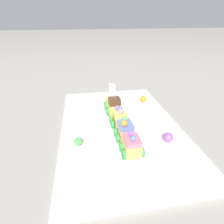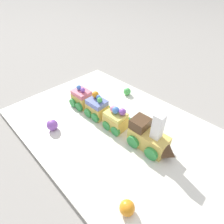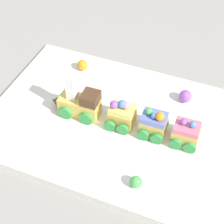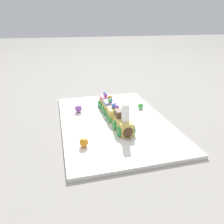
{
  "view_description": "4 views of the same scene",
  "coord_description": "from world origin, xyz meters",
  "px_view_note": "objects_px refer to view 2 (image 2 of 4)",
  "views": [
    {
      "loc": [
        -0.53,
        0.12,
        0.37
      ],
      "look_at": [
        -0.0,
        0.03,
        0.07
      ],
      "focal_mm": 28.0,
      "sensor_mm": 36.0,
      "label": 1
    },
    {
      "loc": [
        0.25,
        -0.26,
        0.36
      ],
      "look_at": [
        -0.03,
        0.02,
        0.04
      ],
      "focal_mm": 28.0,
      "sensor_mm": 36.0,
      "label": 2
    },
    {
      "loc": [
        -0.2,
        0.57,
        0.67
      ],
      "look_at": [
        0.02,
        0.02,
        0.06
      ],
      "focal_mm": 60.0,
      "sensor_mm": 36.0,
      "label": 3
    },
    {
      "loc": [
        0.79,
        -0.21,
        0.39
      ],
      "look_at": [
        0.03,
        -0.01,
        0.06
      ],
      "focal_mm": 35.0,
      "sensor_mm": 36.0,
      "label": 4
    }
  ],
  "objects_px": {
    "gumball_green": "(127,91)",
    "cake_car_lemon": "(118,120)",
    "gumball_purple": "(52,125)",
    "cake_train_locomotive": "(151,139)",
    "cake_car_blueberry": "(98,107)",
    "cake_car_strawberry": "(82,98)",
    "gumball_orange": "(127,208)"
  },
  "relations": [
    {
      "from": "cake_car_lemon",
      "to": "gumball_orange",
      "type": "xyz_separation_m",
      "value": [
        0.17,
        -0.15,
        -0.01
      ]
    },
    {
      "from": "cake_train_locomotive",
      "to": "cake_car_blueberry",
      "type": "relative_size",
      "value": 1.63
    },
    {
      "from": "cake_car_lemon",
      "to": "cake_car_blueberry",
      "type": "bearing_deg",
      "value": 179.63
    },
    {
      "from": "cake_car_lemon",
      "to": "cake_car_blueberry",
      "type": "height_order",
      "value": "cake_car_blueberry"
    },
    {
      "from": "cake_train_locomotive",
      "to": "cake_car_blueberry",
      "type": "height_order",
      "value": "cake_train_locomotive"
    },
    {
      "from": "cake_car_lemon",
      "to": "gumball_purple",
      "type": "relative_size",
      "value": 2.3
    },
    {
      "from": "cake_train_locomotive",
      "to": "gumball_green",
      "type": "bearing_deg",
      "value": 142.41
    },
    {
      "from": "cake_car_strawberry",
      "to": "gumball_orange",
      "type": "xyz_separation_m",
      "value": [
        0.33,
        -0.15,
        -0.01
      ]
    },
    {
      "from": "cake_train_locomotive",
      "to": "gumball_orange",
      "type": "xyz_separation_m",
      "value": [
        0.06,
        -0.16,
        -0.02
      ]
    },
    {
      "from": "cake_car_lemon",
      "to": "gumball_purple",
      "type": "distance_m",
      "value": 0.18
    },
    {
      "from": "gumball_orange",
      "to": "cake_train_locomotive",
      "type": "bearing_deg",
      "value": 111.59
    },
    {
      "from": "cake_car_lemon",
      "to": "gumball_purple",
      "type": "bearing_deg",
      "value": -134.35
    },
    {
      "from": "cake_car_strawberry",
      "to": "gumball_orange",
      "type": "relative_size",
      "value": 2.43
    },
    {
      "from": "cake_car_strawberry",
      "to": "gumball_purple",
      "type": "relative_size",
      "value": 2.22
    },
    {
      "from": "cake_car_lemon",
      "to": "gumball_green",
      "type": "distance_m",
      "value": 0.18
    },
    {
      "from": "cake_car_blueberry",
      "to": "gumball_green",
      "type": "height_order",
      "value": "cake_car_blueberry"
    },
    {
      "from": "cake_car_lemon",
      "to": "gumball_purple",
      "type": "height_order",
      "value": "cake_car_lemon"
    },
    {
      "from": "cake_car_strawberry",
      "to": "gumball_purple",
      "type": "height_order",
      "value": "cake_car_strawberry"
    },
    {
      "from": "cake_car_blueberry",
      "to": "gumball_orange",
      "type": "xyz_separation_m",
      "value": [
        0.25,
        -0.15,
        -0.01
      ]
    },
    {
      "from": "cake_car_blueberry",
      "to": "gumball_purple",
      "type": "bearing_deg",
      "value": -109.54
    },
    {
      "from": "gumball_purple",
      "to": "cake_train_locomotive",
      "type": "bearing_deg",
      "value": 31.06
    },
    {
      "from": "gumball_green",
      "to": "gumball_orange",
      "type": "relative_size",
      "value": 0.9
    },
    {
      "from": "cake_car_strawberry",
      "to": "cake_car_lemon",
      "type": "bearing_deg",
      "value": -0.13
    },
    {
      "from": "gumball_orange",
      "to": "gumball_purple",
      "type": "bearing_deg",
      "value": 176.87
    },
    {
      "from": "cake_train_locomotive",
      "to": "gumball_orange",
      "type": "distance_m",
      "value": 0.17
    },
    {
      "from": "cake_train_locomotive",
      "to": "cake_car_blueberry",
      "type": "xyz_separation_m",
      "value": [
        -0.19,
        -0.01,
        -0.0
      ]
    },
    {
      "from": "cake_car_strawberry",
      "to": "gumball_orange",
      "type": "bearing_deg",
      "value": -26.13
    },
    {
      "from": "cake_car_lemon",
      "to": "cake_car_strawberry",
      "type": "bearing_deg",
      "value": 179.87
    },
    {
      "from": "cake_car_blueberry",
      "to": "gumball_green",
      "type": "xyz_separation_m",
      "value": [
        -0.01,
        0.15,
        -0.02
      ]
    },
    {
      "from": "cake_car_lemon",
      "to": "gumball_green",
      "type": "bearing_deg",
      "value": 120.3
    },
    {
      "from": "gumball_green",
      "to": "cake_car_lemon",
      "type": "bearing_deg",
      "value": -57.75
    },
    {
      "from": "gumball_green",
      "to": "gumball_purple",
      "type": "xyz_separation_m",
      "value": [
        -0.03,
        -0.28,
        0.0
      ]
    }
  ]
}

